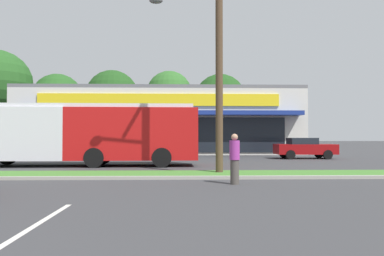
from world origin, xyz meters
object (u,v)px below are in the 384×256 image
Objects in this scene: city_bus at (81,133)px; pedestrian_mid at (235,159)px; car_1 at (305,148)px; utility_pole at (216,43)px.

city_bus reaches higher than pedestrian_mid.
car_1 is at bearing -178.24° from pedestrian_mid.
utility_pole reaches higher than city_bus.
utility_pole is 2.45× the size of car_1.
pedestrian_mid is (-6.96, -13.85, 0.08)m from car_1.
pedestrian_mid is at bearing -83.52° from utility_pole.
pedestrian_mid reaches higher than car_1.
utility_pole is at bearing 143.11° from city_bus.
utility_pole is at bearing -123.86° from car_1.
utility_pole reaches higher than pedestrian_mid.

